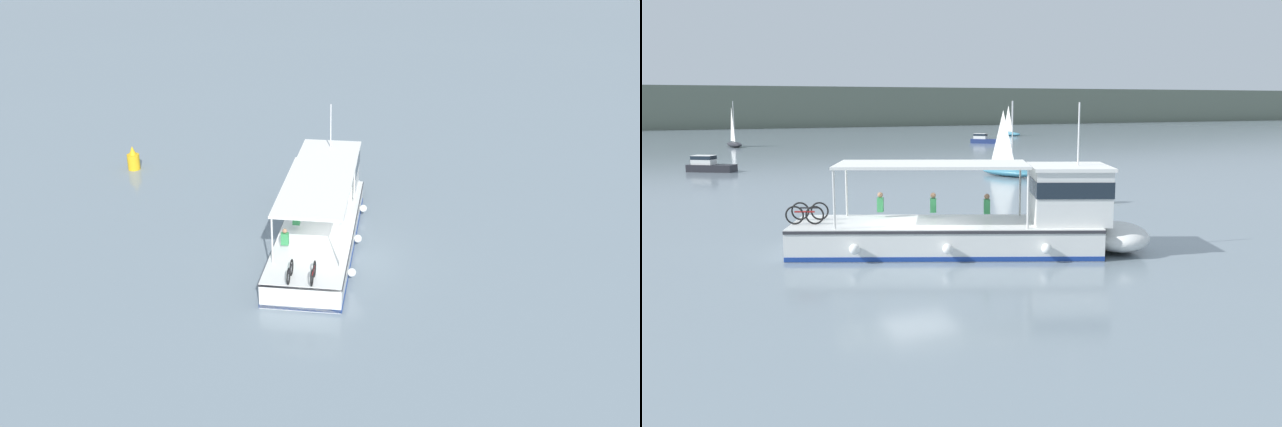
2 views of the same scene
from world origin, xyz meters
The scene contains 9 objects.
ground_plane centered at (0.00, 0.00, 0.00)m, with size 400.00×400.00×0.00m, color gray.
distant_shoreline centered at (0.00, 132.76, 4.20)m, with size 400.00×28.00×8.40m, color #606B5B.
ferry_main centered at (2.59, -0.41, 1.02)m, with size 12.85×8.07×5.32m.
motorboat_off_bow centered at (-3.89, 33.95, 0.54)m, with size 3.71×3.09×1.26m.
sailboat_horizon_west centered at (44.54, 73.05, 0.54)m, with size 2.00×4.94×5.40m.
sailboat_off_stern centered at (15.42, 21.33, 0.54)m, with size 3.09×4.98×5.40m.
sailboat_far_left centered at (1.61, 63.57, 0.54)m, with size 1.85×4.91×5.40m.
motorboat_near_port centered at (31.73, 57.26, 0.54)m, with size 3.49×3.44×1.26m.
channel_buoy centered at (13.50, 7.58, 0.57)m, with size 0.70×0.70×1.40m.
Camera 2 is at (-8.56, -21.65, 5.34)m, focal length 38.26 mm.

